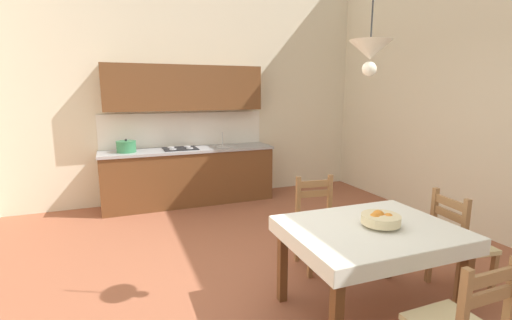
% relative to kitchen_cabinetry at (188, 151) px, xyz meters
% --- Properties ---
extents(ground_plane, '(6.44, 6.93, 0.10)m').
position_rel_kitchen_cabinetry_xyz_m(ground_plane, '(0.21, -2.90, -0.91)').
color(ground_plane, '#99563D').
extents(wall_back, '(6.44, 0.12, 4.11)m').
position_rel_kitchen_cabinetry_xyz_m(wall_back, '(0.21, 0.33, 1.20)').
color(wall_back, beige).
rests_on(wall_back, ground_plane).
extents(kitchen_cabinetry, '(2.70, 0.63, 2.20)m').
position_rel_kitchen_cabinetry_xyz_m(kitchen_cabinetry, '(0.00, 0.00, 0.00)').
color(kitchen_cabinetry, brown).
rests_on(kitchen_cabinetry, ground_plane).
extents(dining_table, '(1.33, 1.04, 0.75)m').
position_rel_kitchen_cabinetry_xyz_m(dining_table, '(0.74, -3.56, -0.23)').
color(dining_table, brown).
rests_on(dining_table, ground_plane).
extents(dining_chair_kitchen_side, '(0.47, 0.47, 0.93)m').
position_rel_kitchen_cabinetry_xyz_m(dining_chair_kitchen_side, '(0.81, -2.68, -0.41)').
color(dining_chair_kitchen_side, '#D1BC89').
rests_on(dining_chair_kitchen_side, ground_plane).
extents(dining_chair_window_side, '(0.47, 0.47, 0.93)m').
position_rel_kitchen_cabinetry_xyz_m(dining_chair_window_side, '(1.73, -3.57, -0.41)').
color(dining_chair_window_side, '#D1BC89').
rests_on(dining_chair_window_side, ground_plane).
extents(fruit_bowl, '(0.30, 0.30, 0.12)m').
position_rel_kitchen_cabinetry_xyz_m(fruit_bowl, '(0.81, -3.58, -0.04)').
color(fruit_bowl, beige).
rests_on(fruit_bowl, dining_table).
extents(pendant_lamp, '(0.32, 0.32, 0.80)m').
position_rel_kitchen_cabinetry_xyz_m(pendant_lamp, '(0.74, -3.43, 1.23)').
color(pendant_lamp, black).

